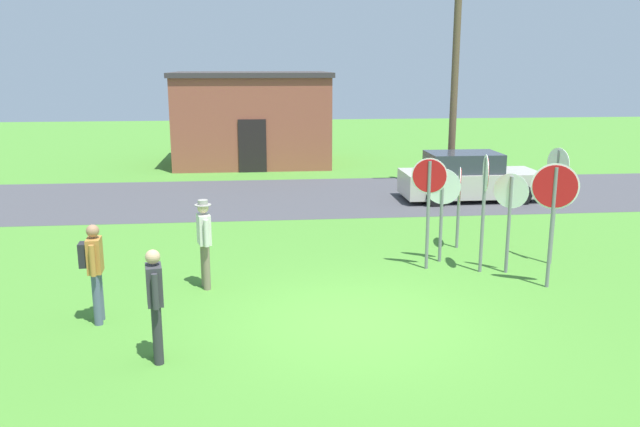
{
  "coord_description": "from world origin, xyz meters",
  "views": [
    {
      "loc": [
        -1.64,
        -10.07,
        4.25
      ],
      "look_at": [
        -0.37,
        2.52,
        1.3
      ],
      "focal_mm": 36.31,
      "sensor_mm": 36.0,
      "label": 1
    }
  ],
  "objects_px": {
    "person_in_dark_shirt": "(204,239)",
    "person_with_sunhat": "(155,299)",
    "stop_sign_leaning_left": "(459,193)",
    "parked_car_on_street": "(468,178)",
    "stop_sign_tallest": "(429,194)",
    "stop_sign_leaning_right": "(556,187)",
    "utility_pole": "(455,71)",
    "stop_sign_far_back": "(484,193)",
    "stop_sign_rear_left": "(442,199)",
    "stop_sign_rear_right": "(554,202)",
    "stop_sign_low_front": "(510,206)",
    "person_on_left": "(94,266)"
  },
  "relations": [
    {
      "from": "stop_sign_rear_left",
      "to": "person_with_sunhat",
      "type": "bearing_deg",
      "value": -141.47
    },
    {
      "from": "stop_sign_leaning_left",
      "to": "person_with_sunhat",
      "type": "distance_m",
      "value": 8.18
    },
    {
      "from": "stop_sign_leaning_left",
      "to": "parked_car_on_street",
      "type": "bearing_deg",
      "value": 69.33
    },
    {
      "from": "stop_sign_leaning_right",
      "to": "stop_sign_far_back",
      "type": "bearing_deg",
      "value": -166.85
    },
    {
      "from": "stop_sign_leaning_left",
      "to": "stop_sign_low_front",
      "type": "bearing_deg",
      "value": -76.91
    },
    {
      "from": "utility_pole",
      "to": "person_with_sunhat",
      "type": "height_order",
      "value": "utility_pole"
    },
    {
      "from": "stop_sign_tallest",
      "to": "person_in_dark_shirt",
      "type": "bearing_deg",
      "value": -171.07
    },
    {
      "from": "person_with_sunhat",
      "to": "parked_car_on_street",
      "type": "bearing_deg",
      "value": 52.64
    },
    {
      "from": "stop_sign_tallest",
      "to": "person_with_sunhat",
      "type": "xyz_separation_m",
      "value": [
        -5.02,
        -3.85,
        -0.66
      ]
    },
    {
      "from": "person_in_dark_shirt",
      "to": "stop_sign_low_front",
      "type": "bearing_deg",
      "value": 2.94
    },
    {
      "from": "person_in_dark_shirt",
      "to": "person_with_sunhat",
      "type": "height_order",
      "value": "person_in_dark_shirt"
    },
    {
      "from": "stop_sign_leaning_left",
      "to": "person_in_dark_shirt",
      "type": "bearing_deg",
      "value": -158.63
    },
    {
      "from": "stop_sign_leaning_right",
      "to": "stop_sign_tallest",
      "type": "distance_m",
      "value": 2.78
    },
    {
      "from": "stop_sign_tallest",
      "to": "person_with_sunhat",
      "type": "height_order",
      "value": "stop_sign_tallest"
    },
    {
      "from": "stop_sign_leaning_right",
      "to": "person_on_left",
      "type": "distance_m",
      "value": 9.35
    },
    {
      "from": "stop_sign_leaning_left",
      "to": "stop_sign_far_back",
      "type": "bearing_deg",
      "value": -92.29
    },
    {
      "from": "utility_pole",
      "to": "stop_sign_rear_left",
      "type": "bearing_deg",
      "value": -108.32
    },
    {
      "from": "stop_sign_rear_right",
      "to": "stop_sign_leaning_right",
      "type": "bearing_deg",
      "value": 63.04
    },
    {
      "from": "stop_sign_leaning_left",
      "to": "stop_sign_far_back",
      "type": "height_order",
      "value": "stop_sign_far_back"
    },
    {
      "from": "parked_car_on_street",
      "to": "stop_sign_rear_left",
      "type": "relative_size",
      "value": 2.08
    },
    {
      "from": "parked_car_on_street",
      "to": "stop_sign_leaning_left",
      "type": "bearing_deg",
      "value": -110.67
    },
    {
      "from": "stop_sign_low_front",
      "to": "person_with_sunhat",
      "type": "distance_m",
      "value": 7.47
    },
    {
      "from": "parked_car_on_street",
      "to": "stop_sign_far_back",
      "type": "bearing_deg",
      "value": -106.28
    },
    {
      "from": "stop_sign_tallest",
      "to": "parked_car_on_street",
      "type": "bearing_deg",
      "value": 65.27
    },
    {
      "from": "utility_pole",
      "to": "stop_sign_tallest",
      "type": "xyz_separation_m",
      "value": [
        -3.15,
        -8.72,
        -2.36
      ]
    },
    {
      "from": "stop_sign_tallest",
      "to": "person_in_dark_shirt",
      "type": "xyz_separation_m",
      "value": [
        -4.55,
        -0.71,
        -0.63
      ]
    },
    {
      "from": "stop_sign_far_back",
      "to": "stop_sign_rear_right",
      "type": "height_order",
      "value": "stop_sign_far_back"
    },
    {
      "from": "person_in_dark_shirt",
      "to": "parked_car_on_street",
      "type": "bearing_deg",
      "value": 44.54
    },
    {
      "from": "stop_sign_tallest",
      "to": "person_on_left",
      "type": "relative_size",
      "value": 1.4
    },
    {
      "from": "utility_pole",
      "to": "stop_sign_far_back",
      "type": "height_order",
      "value": "utility_pole"
    },
    {
      "from": "stop_sign_low_front",
      "to": "utility_pole",
      "type": "bearing_deg",
      "value": 80.26
    },
    {
      "from": "stop_sign_far_back",
      "to": "stop_sign_low_front",
      "type": "distance_m",
      "value": 0.59
    },
    {
      "from": "stop_sign_leaning_left",
      "to": "stop_sign_tallest",
      "type": "height_order",
      "value": "stop_sign_tallest"
    },
    {
      "from": "utility_pole",
      "to": "stop_sign_tallest",
      "type": "distance_m",
      "value": 9.57
    },
    {
      "from": "stop_sign_tallest",
      "to": "person_on_left",
      "type": "bearing_deg",
      "value": -159.98
    },
    {
      "from": "utility_pole",
      "to": "stop_sign_tallest",
      "type": "bearing_deg",
      "value": -109.89
    },
    {
      "from": "stop_sign_far_back",
      "to": "person_with_sunhat",
      "type": "xyz_separation_m",
      "value": [
        -6.09,
        -3.55,
        -0.73
      ]
    },
    {
      "from": "stop_sign_rear_left",
      "to": "stop_sign_leaning_left",
      "type": "distance_m",
      "value": 1.24
    },
    {
      "from": "stop_sign_far_back",
      "to": "person_with_sunhat",
      "type": "distance_m",
      "value": 7.09
    },
    {
      "from": "stop_sign_leaning_left",
      "to": "stop_sign_tallest",
      "type": "xyz_separation_m",
      "value": [
        -1.14,
        -1.51,
        0.31
      ]
    },
    {
      "from": "utility_pole",
      "to": "stop_sign_leaning_left",
      "type": "bearing_deg",
      "value": -105.59
    },
    {
      "from": "stop_sign_tallest",
      "to": "person_with_sunhat",
      "type": "relative_size",
      "value": 1.4
    },
    {
      "from": "stop_sign_rear_left",
      "to": "stop_sign_leaning_left",
      "type": "xyz_separation_m",
      "value": [
        0.71,
        1.01,
        -0.11
      ]
    },
    {
      "from": "person_with_sunhat",
      "to": "stop_sign_rear_right",
      "type": "bearing_deg",
      "value": 19.39
    },
    {
      "from": "person_in_dark_shirt",
      "to": "utility_pole",
      "type": "bearing_deg",
      "value": 50.75
    },
    {
      "from": "parked_car_on_street",
      "to": "stop_sign_low_front",
      "type": "relative_size",
      "value": 2.06
    },
    {
      "from": "stop_sign_rear_right",
      "to": "parked_car_on_street",
      "type": "bearing_deg",
      "value": 82.2
    },
    {
      "from": "person_with_sunhat",
      "to": "stop_sign_rear_left",
      "type": "bearing_deg",
      "value": 38.53
    },
    {
      "from": "stop_sign_tallest",
      "to": "stop_sign_leaning_right",
      "type": "bearing_deg",
      "value": 2.04
    },
    {
      "from": "utility_pole",
      "to": "person_on_left",
      "type": "relative_size",
      "value": 4.5
    }
  ]
}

